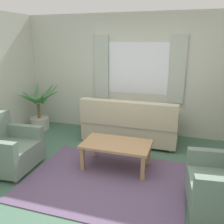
# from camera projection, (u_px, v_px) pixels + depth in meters

# --- Properties ---
(ground_plane) EXTENTS (6.24, 6.24, 0.00)m
(ground_plane) POSITION_uv_depth(u_px,v_px,m) (105.00, 181.00, 3.70)
(ground_plane) COLOR #476B56
(wall_back) EXTENTS (5.32, 0.12, 2.60)m
(wall_back) POSITION_uv_depth(u_px,v_px,m) (139.00, 75.00, 5.40)
(wall_back) COLOR beige
(wall_back) RESTS_ON ground_plane
(window_with_curtains) EXTENTS (1.98, 0.07, 1.40)m
(window_with_curtains) POSITION_uv_depth(u_px,v_px,m) (138.00, 69.00, 5.28)
(window_with_curtains) COLOR white
(area_rug) EXTENTS (2.35, 1.84, 0.01)m
(area_rug) POSITION_uv_depth(u_px,v_px,m) (105.00, 180.00, 3.70)
(area_rug) COLOR #604C6B
(area_rug) RESTS_ON ground_plane
(couch) EXTENTS (1.90, 0.82, 0.92)m
(couch) POSITION_uv_depth(u_px,v_px,m) (130.00, 125.00, 5.02)
(couch) COLOR #BCB293
(couch) RESTS_ON ground_plane
(armchair_left) EXTENTS (0.86, 0.88, 0.88)m
(armchair_left) POSITION_uv_depth(u_px,v_px,m) (6.00, 148.00, 3.97)
(armchair_left) COLOR slate
(armchair_left) RESTS_ON ground_plane
(coffee_table) EXTENTS (1.10, 0.64, 0.44)m
(coffee_table) POSITION_uv_depth(u_px,v_px,m) (116.00, 146.00, 3.98)
(coffee_table) COLOR #A87F56
(coffee_table) RESTS_ON ground_plane
(potted_plant) EXTENTS (1.13, 1.26, 1.08)m
(potted_plant) POSITION_uv_depth(u_px,v_px,m) (40.00, 110.00, 5.74)
(potted_plant) COLOR #B7B2A8
(potted_plant) RESTS_ON ground_plane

